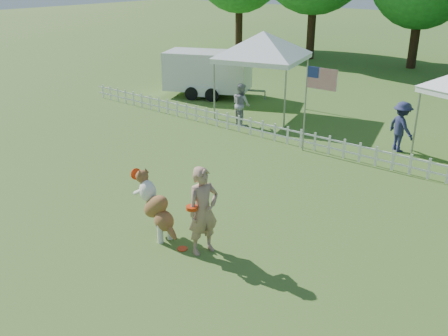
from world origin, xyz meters
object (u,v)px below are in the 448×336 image
object	(u,v)px
canopy_tent_left	(262,74)
spectator_a	(241,104)
spectator_b	(401,127)
handler	(203,211)
frisbee_on_turf	(182,249)
flag_pole	(305,109)
dog	(156,207)
cargo_trailer	(208,74)

from	to	relation	value
canopy_tent_left	spectator_a	xyz separation A→B (m)	(0.27, -1.64, -0.78)
canopy_tent_left	spectator_b	bearing A→B (deg)	-22.12
handler	canopy_tent_left	xyz separation A→B (m)	(-5.04, 9.00, 0.63)
frisbee_on_turf	flag_pole	world-z (taller)	flag_pole
handler	spectator_b	distance (m)	8.32
frisbee_on_turf	flag_pole	distance (m)	6.89
handler	dog	bearing A→B (deg)	114.41
cargo_trailer	flag_pole	world-z (taller)	flag_pole
cargo_trailer	spectator_b	distance (m)	9.43
dog	canopy_tent_left	bearing A→B (deg)	122.87
canopy_tent_left	cargo_trailer	distance (m)	3.67
flag_pole	cargo_trailer	bearing A→B (deg)	151.92
dog	canopy_tent_left	world-z (taller)	canopy_tent_left
handler	spectator_a	world-z (taller)	handler
handler	cargo_trailer	bearing A→B (deg)	57.89
handler	flag_pole	bearing A→B (deg)	30.88
spectator_a	spectator_b	size ratio (longest dim) A/B	0.97
flag_pole	frisbee_on_turf	bearing A→B (deg)	-81.50
flag_pole	spectator_a	world-z (taller)	flag_pole
dog	canopy_tent_left	distance (m)	9.98
handler	flag_pole	xyz separation A→B (m)	(-1.60, 6.42, 0.44)
dog	cargo_trailer	size ratio (longest dim) A/B	0.30
cargo_trailer	flag_pole	distance (m)	7.78
frisbee_on_turf	spectator_a	bearing A→B (deg)	119.99
dog	spectator_b	xyz separation A→B (m)	(1.91, 8.45, 0.10)
cargo_trailer	canopy_tent_left	bearing A→B (deg)	-38.43
flag_pole	spectator_b	xyz separation A→B (m)	(2.32, 1.87, -0.56)
handler	spectator_b	bearing A→B (deg)	11.91
dog	canopy_tent_left	size ratio (longest dim) A/B	0.44
dog	frisbee_on_turf	bearing A→B (deg)	4.95
dog	spectator_a	xyz separation A→B (m)	(-3.59, 7.52, 0.07)
frisbee_on_turf	spectator_b	size ratio (longest dim) A/B	0.13
handler	dog	distance (m)	1.21
canopy_tent_left	flag_pole	xyz separation A→B (m)	(3.44, -2.58, -0.19)
flag_pole	spectator_a	bearing A→B (deg)	161.61
handler	dog	xyz separation A→B (m)	(-1.18, -0.16, -0.23)
frisbee_on_turf	flag_pole	bearing A→B (deg)	100.31
spectator_b	canopy_tent_left	bearing A→B (deg)	24.29
dog	cargo_trailer	distance (m)	12.45
spectator_a	canopy_tent_left	bearing A→B (deg)	-59.87
handler	dog	size ratio (longest dim) A/B	1.33
frisbee_on_turf	handler	bearing A→B (deg)	30.21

